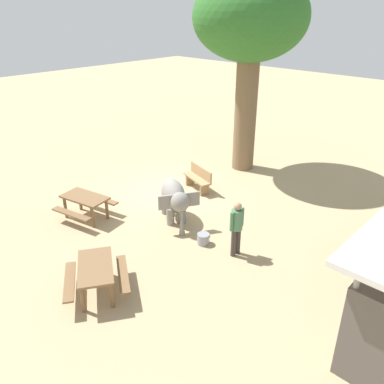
{
  "coord_description": "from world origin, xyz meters",
  "views": [
    {
      "loc": [
        8.95,
        9.63,
        6.31
      ],
      "look_at": [
        0.61,
        1.75,
        0.8
      ],
      "focal_mm": 36.72,
      "sensor_mm": 36.0,
      "label": 1
    }
  ],
  "objects_px": {
    "picnic_table_near": "(85,202)",
    "feed_bucket": "(203,239)",
    "shade_tree_main": "(251,23)",
    "picnic_table_far": "(96,272)",
    "wooden_bench": "(198,178)",
    "elephant": "(175,197)",
    "person_handler": "(237,225)"
  },
  "relations": [
    {
      "from": "person_handler",
      "to": "feed_bucket",
      "type": "relative_size",
      "value": 4.5
    },
    {
      "from": "feed_bucket",
      "to": "picnic_table_near",
      "type": "bearing_deg",
      "value": -68.66
    },
    {
      "from": "shade_tree_main",
      "to": "elephant",
      "type": "bearing_deg",
      "value": 12.91
    },
    {
      "from": "shade_tree_main",
      "to": "picnic_table_far",
      "type": "xyz_separation_m",
      "value": [
        8.91,
        2.34,
        -5.1
      ]
    },
    {
      "from": "elephant",
      "to": "shade_tree_main",
      "type": "distance_m",
      "value": 7.2
    },
    {
      "from": "feed_bucket",
      "to": "person_handler",
      "type": "bearing_deg",
      "value": 101.69
    },
    {
      "from": "person_handler",
      "to": "picnic_table_near",
      "type": "distance_m",
      "value": 5.08
    },
    {
      "from": "picnic_table_far",
      "to": "picnic_table_near",
      "type": "bearing_deg",
      "value": -175.99
    },
    {
      "from": "person_handler",
      "to": "wooden_bench",
      "type": "xyz_separation_m",
      "value": [
        -2.44,
        -3.63,
        -0.48
      ]
    },
    {
      "from": "elephant",
      "to": "person_handler",
      "type": "xyz_separation_m",
      "value": [
        0.17,
        2.57,
        0.11
      ]
    },
    {
      "from": "picnic_table_far",
      "to": "feed_bucket",
      "type": "xyz_separation_m",
      "value": [
        -3.34,
        0.42,
        -0.43
      ]
    },
    {
      "from": "picnic_table_near",
      "to": "picnic_table_far",
      "type": "relative_size",
      "value": 0.86
    },
    {
      "from": "picnic_table_far",
      "to": "shade_tree_main",
      "type": "bearing_deg",
      "value": 137.84
    },
    {
      "from": "elephant",
      "to": "picnic_table_near",
      "type": "bearing_deg",
      "value": -109.63
    },
    {
      "from": "wooden_bench",
      "to": "picnic_table_far",
      "type": "xyz_separation_m",
      "value": [
        5.99,
        2.21,
        0.12
      ]
    },
    {
      "from": "elephant",
      "to": "shade_tree_main",
      "type": "bearing_deg",
      "value": 133.21
    },
    {
      "from": "shade_tree_main",
      "to": "feed_bucket",
      "type": "relative_size",
      "value": 20.81
    },
    {
      "from": "shade_tree_main",
      "to": "picnic_table_far",
      "type": "relative_size",
      "value": 3.63
    },
    {
      "from": "elephant",
      "to": "picnic_table_near",
      "type": "distance_m",
      "value": 2.89
    },
    {
      "from": "wooden_bench",
      "to": "feed_bucket",
      "type": "relative_size",
      "value": 4.04
    },
    {
      "from": "picnic_table_far",
      "to": "feed_bucket",
      "type": "distance_m",
      "value": 3.39
    },
    {
      "from": "person_handler",
      "to": "picnic_table_far",
      "type": "relative_size",
      "value": 0.78
    },
    {
      "from": "wooden_bench",
      "to": "picnic_table_far",
      "type": "height_order",
      "value": "wooden_bench"
    },
    {
      "from": "wooden_bench",
      "to": "feed_bucket",
      "type": "distance_m",
      "value": 3.74
    },
    {
      "from": "shade_tree_main",
      "to": "picnic_table_near",
      "type": "height_order",
      "value": "shade_tree_main"
    },
    {
      "from": "person_handler",
      "to": "picnic_table_near",
      "type": "relative_size",
      "value": 0.91
    },
    {
      "from": "picnic_table_near",
      "to": "feed_bucket",
      "type": "distance_m",
      "value": 4.07
    },
    {
      "from": "picnic_table_far",
      "to": "elephant",
      "type": "bearing_deg",
      "value": 140.31
    },
    {
      "from": "wooden_bench",
      "to": "shade_tree_main",
      "type": "bearing_deg",
      "value": -70.9
    },
    {
      "from": "shade_tree_main",
      "to": "wooden_bench",
      "type": "xyz_separation_m",
      "value": [
        2.92,
        0.13,
        -5.22
      ]
    },
    {
      "from": "picnic_table_near",
      "to": "feed_bucket",
      "type": "xyz_separation_m",
      "value": [
        -1.47,
        3.77,
        -0.43
      ]
    },
    {
      "from": "elephant",
      "to": "shade_tree_main",
      "type": "height_order",
      "value": "shade_tree_main"
    }
  ]
}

